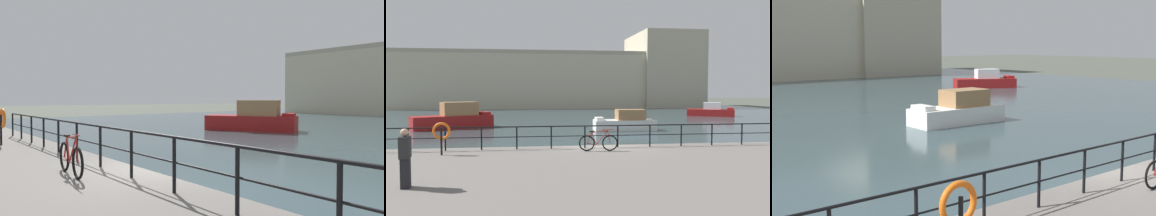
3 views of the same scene
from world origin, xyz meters
TOP-DOWN VIEW (x-y plane):
  - ground_plane at (0.00, 0.00)m, footprint 240.00×240.00m
  - moored_green_narrowboat at (-10.43, 16.46)m, footprint 7.28×5.16m
  - quay_railing at (-0.16, -0.75)m, footprint 20.91×0.07m
  - parked_bicycle at (-0.49, -1.70)m, footprint 1.77×0.19m
  - life_ring_stand at (-7.28, -1.81)m, footprint 0.75×0.16m

SIDE VIEW (x-z plane):
  - ground_plane at x=0.00m, z-range 0.00..0.00m
  - moored_green_narrowboat at x=-10.43m, z-range -0.27..2.10m
  - parked_bicycle at x=-0.49m, z-range 0.66..1.64m
  - quay_railing at x=-0.16m, z-range 0.96..2.03m
  - life_ring_stand at x=-7.28m, z-range 1.04..2.43m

